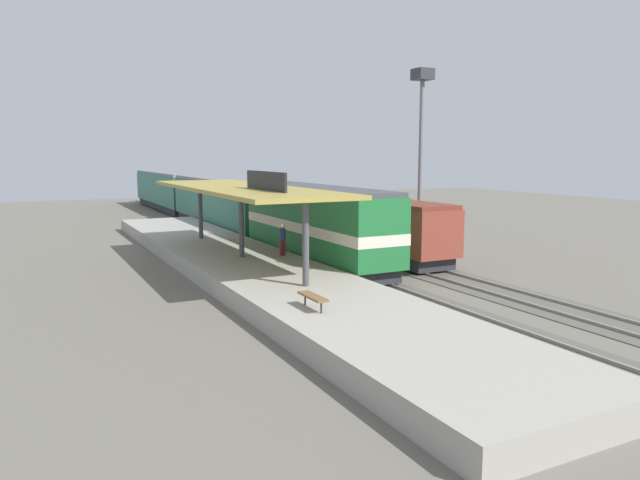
{
  "coord_description": "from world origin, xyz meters",
  "views": [
    {
      "loc": [
        -15.11,
        -29.92,
        6.39
      ],
      "look_at": [
        -1.38,
        -3.0,
        2.0
      ],
      "focal_mm": 33.07,
      "sensor_mm": 36.0,
      "label": 1
    }
  ],
  "objects_px": {
    "freight_car": "(381,227)",
    "person_waiting": "(282,238)",
    "light_mast": "(421,122)",
    "platform_bench": "(313,297)",
    "person_walking": "(305,246)",
    "passenger_carriage_front": "(221,203)",
    "locomotive": "(316,224)",
    "passenger_carriage_rear": "(166,190)"
  },
  "relations": [
    {
      "from": "freight_car",
      "to": "person_walking",
      "type": "relative_size",
      "value": 7.02
    },
    {
      "from": "passenger_carriage_rear",
      "to": "freight_car",
      "type": "height_order",
      "value": "passenger_carriage_rear"
    },
    {
      "from": "freight_car",
      "to": "person_waiting",
      "type": "relative_size",
      "value": 7.02
    },
    {
      "from": "locomotive",
      "to": "person_walking",
      "type": "distance_m",
      "value": 4.67
    },
    {
      "from": "freight_car",
      "to": "person_walking",
      "type": "height_order",
      "value": "freight_car"
    },
    {
      "from": "locomotive",
      "to": "freight_car",
      "type": "bearing_deg",
      "value": 2.95
    },
    {
      "from": "locomotive",
      "to": "platform_bench",
      "type": "bearing_deg",
      "value": -117.14
    },
    {
      "from": "light_mast",
      "to": "platform_bench",
      "type": "bearing_deg",
      "value": -138.09
    },
    {
      "from": "locomotive",
      "to": "light_mast",
      "type": "xyz_separation_m",
      "value": [
        7.8,
        0.68,
        5.99
      ]
    },
    {
      "from": "locomotive",
      "to": "freight_car",
      "type": "xyz_separation_m",
      "value": [
        4.6,
        0.24,
        -0.44
      ]
    },
    {
      "from": "passenger_carriage_front",
      "to": "person_waiting",
      "type": "bearing_deg",
      "value": -97.45
    },
    {
      "from": "passenger_carriage_front",
      "to": "locomotive",
      "type": "bearing_deg",
      "value": -90.0
    },
    {
      "from": "locomotive",
      "to": "person_walking",
      "type": "height_order",
      "value": "locomotive"
    },
    {
      "from": "person_waiting",
      "to": "platform_bench",
      "type": "bearing_deg",
      "value": -107.99
    },
    {
      "from": "locomotive",
      "to": "passenger_carriage_rear",
      "type": "height_order",
      "value": "locomotive"
    },
    {
      "from": "passenger_carriage_front",
      "to": "passenger_carriage_rear",
      "type": "xyz_separation_m",
      "value": [
        0.0,
        20.8,
        0.0
      ]
    },
    {
      "from": "locomotive",
      "to": "passenger_carriage_front",
      "type": "bearing_deg",
      "value": 90.0
    },
    {
      "from": "passenger_carriage_front",
      "to": "freight_car",
      "type": "distance_m",
      "value": 18.35
    },
    {
      "from": "passenger_carriage_front",
      "to": "freight_car",
      "type": "xyz_separation_m",
      "value": [
        4.6,
        -17.76,
        -0.34
      ]
    },
    {
      "from": "platform_bench",
      "to": "person_walking",
      "type": "height_order",
      "value": "person_walking"
    },
    {
      "from": "person_walking",
      "to": "passenger_carriage_rear",
      "type": "bearing_deg",
      "value": 86.58
    },
    {
      "from": "passenger_carriage_front",
      "to": "light_mast",
      "type": "distance_m",
      "value": 19.94
    },
    {
      "from": "platform_bench",
      "to": "light_mast",
      "type": "relative_size",
      "value": 0.15
    },
    {
      "from": "passenger_carriage_rear",
      "to": "freight_car",
      "type": "bearing_deg",
      "value": -83.2
    },
    {
      "from": "platform_bench",
      "to": "passenger_carriage_rear",
      "type": "height_order",
      "value": "passenger_carriage_rear"
    },
    {
      "from": "platform_bench",
      "to": "passenger_carriage_front",
      "type": "relative_size",
      "value": 0.08
    },
    {
      "from": "passenger_carriage_front",
      "to": "passenger_carriage_rear",
      "type": "bearing_deg",
      "value": 90.0
    },
    {
      "from": "passenger_carriage_rear",
      "to": "light_mast",
      "type": "relative_size",
      "value": 1.71
    },
    {
      "from": "person_waiting",
      "to": "person_walking",
      "type": "bearing_deg",
      "value": -91.7
    },
    {
      "from": "freight_car",
      "to": "person_waiting",
      "type": "height_order",
      "value": "freight_car"
    },
    {
      "from": "passenger_carriage_front",
      "to": "person_walking",
      "type": "height_order",
      "value": "passenger_carriage_front"
    },
    {
      "from": "locomotive",
      "to": "person_walking",
      "type": "xyz_separation_m",
      "value": [
        -2.55,
        -3.87,
        -0.56
      ]
    },
    {
      "from": "locomotive",
      "to": "passenger_carriage_front",
      "type": "height_order",
      "value": "locomotive"
    },
    {
      "from": "platform_bench",
      "to": "locomotive",
      "type": "height_order",
      "value": "locomotive"
    },
    {
      "from": "locomotive",
      "to": "passenger_carriage_rear",
      "type": "relative_size",
      "value": 0.72
    },
    {
      "from": "platform_bench",
      "to": "light_mast",
      "type": "height_order",
      "value": "light_mast"
    },
    {
      "from": "platform_bench",
      "to": "passenger_carriage_rear",
      "type": "xyz_separation_m",
      "value": [
        6.0,
        50.5,
        0.97
      ]
    },
    {
      "from": "platform_bench",
      "to": "person_walking",
      "type": "relative_size",
      "value": 0.99
    },
    {
      "from": "locomotive",
      "to": "light_mast",
      "type": "distance_m",
      "value": 9.86
    },
    {
      "from": "passenger_carriage_front",
      "to": "freight_car",
      "type": "relative_size",
      "value": 1.67
    },
    {
      "from": "passenger_carriage_rear",
      "to": "person_walking",
      "type": "distance_m",
      "value": 42.75
    },
    {
      "from": "platform_bench",
      "to": "passenger_carriage_front",
      "type": "distance_m",
      "value": 30.32
    }
  ]
}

